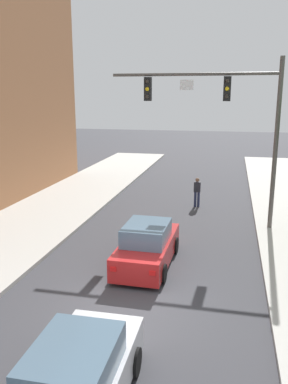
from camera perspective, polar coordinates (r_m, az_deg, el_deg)
The scene contains 5 objects.
ground_plane at distance 12.02m, azimuth -2.39°, elevation -16.52°, with size 120.00×120.00×0.00m, color #38383D.
traffic_signal_mast at distance 18.19m, azimuth 11.92°, elevation 11.34°, with size 7.46×0.38×7.50m.
car_lead_red at distance 14.53m, azimuth 0.47°, elevation -7.79°, with size 1.88×4.26×1.60m.
car_following_silver at distance 8.48m, azimuth -9.65°, elevation -25.42°, with size 1.87×4.26×1.60m.
pedestrian_crossing_road at distance 22.13m, azimuth 7.64°, elevation 0.18°, with size 0.36×0.22×1.64m.
Camera 1 is at (2.72, -10.02, 6.05)m, focal length 37.10 mm.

